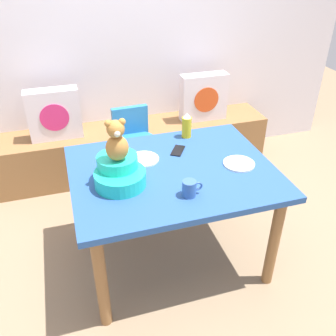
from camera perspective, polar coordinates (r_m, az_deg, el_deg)
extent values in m
plane|color=#8C7256|center=(2.78, 0.62, -13.21)|extent=(8.00, 8.00, 0.00)
cube|color=silver|center=(3.50, -7.23, 20.72)|extent=(4.40, 0.10, 2.60)
cube|color=olive|center=(3.61, -5.29, 3.07)|extent=(2.60, 0.44, 0.46)
cube|color=silver|center=(3.35, -17.09, 7.89)|extent=(0.44, 0.14, 0.44)
cylinder|color=#E02D72|center=(3.28, -17.04, 7.39)|extent=(0.24, 0.01, 0.24)
cube|color=silver|center=(3.59, 5.48, 10.78)|extent=(0.44, 0.14, 0.44)
cylinder|color=#D84C1E|center=(3.53, 5.93, 10.36)|extent=(0.24, 0.01, 0.24)
cube|color=#264C8C|center=(2.32, 0.72, -0.63)|extent=(1.26, 0.99, 0.04)
cylinder|color=olive|center=(2.18, -10.21, -16.74)|extent=(0.07, 0.07, 0.70)
cylinder|color=olive|center=(2.46, 15.96, -10.82)|extent=(0.07, 0.07, 0.70)
cylinder|color=olive|center=(2.79, -12.59, -4.43)|extent=(0.07, 0.07, 0.70)
cylinder|color=olive|center=(3.01, 8.18, -0.92)|extent=(0.07, 0.07, 0.70)
cylinder|color=#2672B2|center=(3.08, -5.05, 3.55)|extent=(0.34, 0.34, 0.10)
cube|color=#2672B2|center=(3.13, -5.86, 7.27)|extent=(0.30, 0.06, 0.24)
cube|color=white|center=(2.90, -4.19, 3.07)|extent=(0.31, 0.21, 0.02)
cylinder|color=silver|center=(3.09, -6.77, -2.59)|extent=(0.03, 0.03, 0.46)
cylinder|color=silver|center=(3.14, -1.76, -1.76)|extent=(0.03, 0.03, 0.46)
cylinder|color=silver|center=(3.32, -7.71, 0.05)|extent=(0.03, 0.03, 0.46)
cylinder|color=silver|center=(3.36, -3.02, 0.79)|extent=(0.03, 0.03, 0.46)
cylinder|color=#1EC4AA|center=(2.17, -7.36, -1.58)|extent=(0.30, 0.30, 0.09)
cylinder|color=#1EC4AA|center=(2.17, -7.79, 1.01)|extent=(0.24, 0.24, 0.07)
ellipsoid|color=#B27836|center=(2.08, -7.81, 3.06)|extent=(0.13, 0.11, 0.15)
sphere|color=#B27836|center=(2.03, -8.05, 5.96)|extent=(0.10, 0.10, 0.10)
sphere|color=beige|center=(2.00, -7.83, 5.26)|extent=(0.04, 0.04, 0.04)
sphere|color=#B27836|center=(2.01, -9.19, 6.76)|extent=(0.04, 0.04, 0.04)
sphere|color=#B27836|center=(2.02, -7.08, 7.06)|extent=(0.04, 0.04, 0.04)
cylinder|color=gold|center=(2.67, 2.88, 6.27)|extent=(0.07, 0.07, 0.15)
cone|color=white|center=(2.63, 2.93, 8.08)|extent=(0.06, 0.06, 0.03)
cylinder|color=#335999|center=(2.06, 3.27, -3.15)|extent=(0.08, 0.08, 0.09)
torus|color=#335999|center=(2.08, 4.62, -2.80)|extent=(0.06, 0.01, 0.06)
cylinder|color=white|center=(2.40, 10.85, 0.66)|extent=(0.20, 0.20, 0.01)
cylinder|color=white|center=(2.41, -3.77, 1.37)|extent=(0.20, 0.20, 0.01)
cube|color=black|center=(2.51, 1.52, 2.69)|extent=(0.14, 0.16, 0.01)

